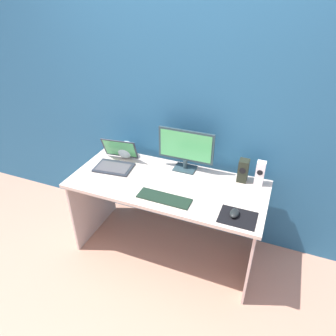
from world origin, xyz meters
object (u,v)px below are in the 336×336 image
(monitor, at_px, (186,149))
(speaker_near_monitor, at_px, (243,171))
(speaker_right, at_px, (260,173))
(mouse, at_px, (234,213))
(keyboard_external, at_px, (164,198))
(fishbowl, at_px, (126,150))
(laptop, at_px, (116,161))

(monitor, relative_size, speaker_near_monitor, 2.52)
(monitor, bearing_deg, speaker_near_monitor, 0.65)
(speaker_right, xyz_separation_m, mouse, (-0.10, -0.45, -0.08))
(speaker_near_monitor, relative_size, keyboard_external, 0.46)
(speaker_right, bearing_deg, mouse, -102.08)
(speaker_right, bearing_deg, fishbowl, -179.92)
(monitor, xyz_separation_m, speaker_right, (0.60, 0.01, -0.10))
(keyboard_external, relative_size, mouse, 4.00)
(speaker_near_monitor, bearing_deg, monitor, -179.35)
(speaker_near_monitor, xyz_separation_m, fishbowl, (-1.04, -0.00, -0.02))
(speaker_right, distance_m, speaker_near_monitor, 0.13)
(monitor, relative_size, speaker_right, 2.36)
(laptop, bearing_deg, keyboard_external, -26.68)
(laptop, bearing_deg, mouse, -14.57)
(fishbowl, bearing_deg, monitor, -0.39)
(fishbowl, bearing_deg, mouse, -22.74)
(laptop, bearing_deg, speaker_near_monitor, 9.22)
(laptop, xyz_separation_m, keyboard_external, (0.56, -0.28, -0.04))
(monitor, height_order, speaker_right, monitor)
(monitor, distance_m, fishbowl, 0.57)
(fishbowl, xyz_separation_m, mouse, (1.07, -0.45, -0.05))
(fishbowl, distance_m, mouse, 1.16)
(speaker_near_monitor, distance_m, mouse, 0.46)
(speaker_right, bearing_deg, monitor, -179.48)
(fishbowl, bearing_deg, keyboard_external, -39.07)
(monitor, distance_m, mouse, 0.70)
(laptop, xyz_separation_m, mouse, (1.07, -0.28, -0.02))
(speaker_right, bearing_deg, keyboard_external, -143.27)
(speaker_right, relative_size, laptop, 0.58)
(speaker_right, xyz_separation_m, fishbowl, (-1.16, -0.00, -0.03))
(fishbowl, height_order, keyboard_external, fishbowl)
(keyboard_external, bearing_deg, fishbowl, 141.59)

